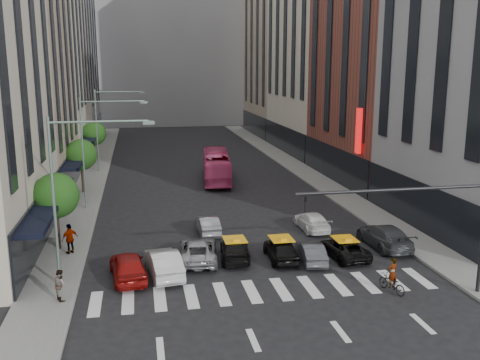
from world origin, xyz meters
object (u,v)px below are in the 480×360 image
streetlamp_near (72,179)px  pedestrian_near (60,285)px  car_white_front (164,263)px  motorcycle (392,283)px  car_red (128,266)px  taxi_left (235,249)px  taxi_center (281,250)px  pedestrian_far (70,239)px  streetlamp_mid (94,139)px  bus (216,166)px  streetlamp_far (105,119)px

streetlamp_near → pedestrian_near: size_ratio=5.67×
streetlamp_near → pedestrian_near: 5.38m
streetlamp_near → car_white_front: (4.61, 0.61, -5.14)m
motorcycle → pedestrian_near: 16.99m
car_red → taxi_left: size_ratio=1.05×
car_red → taxi_center: size_ratio=1.12×
motorcycle → taxi_center: bearing=-69.9°
pedestrian_near → pedestrian_far: size_ratio=0.83×
streetlamp_mid → pedestrian_far: (-0.96, -11.02, -4.80)m
car_red → pedestrian_far: bearing=-58.6°
streetlamp_near → bus: (11.26, 25.26, -4.39)m
car_red → bus: 26.29m
car_red → taxi_left: (6.38, 1.97, -0.14)m
taxi_left → pedestrian_near: 10.61m
taxi_left → bus: 22.98m
motorcycle → streetlamp_far: bearing=-84.1°
car_white_front → taxi_center: (7.16, 1.07, -0.07)m
car_red → pedestrian_near: bearing=29.5°
taxi_center → car_red: bearing=9.4°
car_red → streetlamp_near: bearing=2.2°
bus → pedestrian_near: 29.74m
streetlamp_mid → taxi_left: (9.02, -13.60, -5.28)m
car_red → streetlamp_far: bearing=-92.2°
taxi_left → bus: size_ratio=0.40×
taxi_left → taxi_center: size_ratio=1.07×
car_red → pedestrian_far: 5.81m
pedestrian_near → motorcycle: bearing=-121.5°
motorcycle → bus: bearing=-98.7°
streetlamp_near → pedestrian_far: 6.98m
car_white_front → pedestrian_far: 7.08m
taxi_center → taxi_left: bearing=-13.2°
streetlamp_mid → car_red: streetlamp_mid is taller
car_white_front → pedestrian_far: size_ratio=2.42×
motorcycle → pedestrian_far: size_ratio=0.96×
streetlamp_far → pedestrian_near: 34.36m
streetlamp_near → taxi_center: size_ratio=2.23×
streetlamp_far → streetlamp_mid: bearing=-90.0°
bus → car_white_front: bearing=81.4°
pedestrian_near → taxi_left: bearing=-90.4°
pedestrian_near → bus: bearing=-48.5°
pedestrian_near → pedestrian_far: pedestrian_far is taller
car_white_front → motorcycle: (11.63, -4.56, -0.28)m
streetlamp_far → pedestrian_near: streetlamp_far is taller
pedestrian_near → pedestrian_far: bearing=-22.2°
streetlamp_far → car_white_front: (4.61, -31.39, -5.14)m
streetlamp_far → pedestrian_near: bearing=-91.1°
car_red → bus: size_ratio=0.42×
taxi_left → motorcycle: (7.22, -6.35, -0.14)m
streetlamp_mid → streetlamp_far: bearing=90.0°
streetlamp_near → bus: 28.00m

